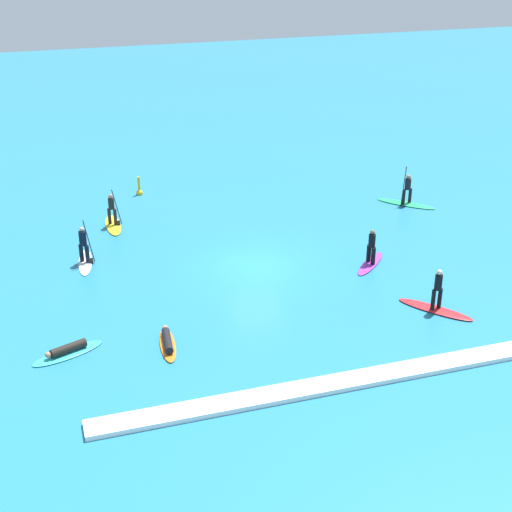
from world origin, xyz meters
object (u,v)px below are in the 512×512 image
at_px(surfer_on_teal_board, 67,351).
at_px(surfer_on_purple_board, 371,256).
at_px(surfer_on_white_board, 84,252).
at_px(surfer_on_green_board, 407,198).
at_px(surfer_on_red_board, 436,302).
at_px(surfer_on_yellow_board, 113,219).
at_px(surfer_on_orange_board, 167,342).
at_px(marker_buoy, 139,191).

bearing_deg(surfer_on_teal_board, surfer_on_purple_board, 173.69).
relative_size(surfer_on_white_board, surfer_on_green_board, 1.02).
xyz_separation_m(surfer_on_red_board, surfer_on_yellow_board, (-11.33, 12.72, -0.03)).
bearing_deg(surfer_on_orange_board, surfer_on_yellow_board, 7.44).
height_order(surfer_on_red_board, surfer_on_green_board, surfer_on_green_board).
bearing_deg(marker_buoy, surfer_on_red_board, -61.15).
distance_m(surfer_on_yellow_board, marker_buoy, 4.63).
bearing_deg(surfer_on_red_board, surfer_on_purple_board, -30.14).
xyz_separation_m(surfer_on_orange_board, surfer_on_teal_board, (-3.61, 0.51, -0.02)).
bearing_deg(surfer_on_purple_board, surfer_on_red_board, -126.61).
xyz_separation_m(surfer_on_white_board, surfer_on_red_board, (13.12, -8.74, -0.14)).
relative_size(surfer_on_orange_board, surfer_on_yellow_board, 0.90).
height_order(surfer_on_teal_board, surfer_on_yellow_board, surfer_on_yellow_board).
bearing_deg(surfer_on_green_board, surfer_on_red_board, 113.12).
relative_size(surfer_on_purple_board, surfer_on_yellow_board, 0.85).
distance_m(surfer_on_orange_board, surfer_on_teal_board, 3.65).
bearing_deg(surfer_on_white_board, surfer_on_red_board, 62.62).
height_order(surfer_on_green_board, surfer_on_yellow_board, surfer_on_green_board).
xyz_separation_m(surfer_on_orange_board, marker_buoy, (1.60, 16.25, 0.06)).
distance_m(surfer_on_red_board, surfer_on_yellow_board, 17.03).
bearing_deg(surfer_on_red_board, surfer_on_teal_board, 47.20).
relative_size(surfer_on_red_board, marker_buoy, 2.54).
relative_size(surfer_on_yellow_board, marker_buoy, 2.44).
xyz_separation_m(surfer_on_red_board, surfer_on_teal_board, (-14.51, 1.13, -0.26)).
distance_m(surfer_on_white_board, marker_buoy, 9.00).
relative_size(surfer_on_white_board, surfer_on_orange_board, 1.14).
bearing_deg(marker_buoy, surfer_on_green_board, -23.34).
xyz_separation_m(surfer_on_white_board, marker_buoy, (3.83, 8.14, -0.31)).
distance_m(surfer_on_white_board, surfer_on_yellow_board, 4.37).
height_order(surfer_on_white_board, surfer_on_red_board, surfer_on_white_board).
relative_size(surfer_on_red_board, surfer_on_orange_board, 1.16).
height_order(surfer_on_purple_board, surfer_on_yellow_board, surfer_on_yellow_board).
xyz_separation_m(surfer_on_green_board, surfer_on_purple_board, (-5.11, -6.26, 0.04)).
bearing_deg(surfer_on_purple_board, surfer_on_white_board, 117.17).
relative_size(surfer_on_orange_board, surfer_on_teal_board, 0.88).
relative_size(surfer_on_white_board, surfer_on_teal_board, 1.01).
bearing_deg(surfer_on_green_board, surfer_on_teal_board, 72.55).
xyz_separation_m(surfer_on_green_board, surfer_on_teal_board, (-18.94, -9.82, -0.27)).
bearing_deg(surfer_on_yellow_board, surfer_on_white_board, -22.91).
bearing_deg(surfer_on_white_board, marker_buoy, 161.09).
distance_m(surfer_on_green_board, surfer_on_orange_board, 18.48).
height_order(surfer_on_yellow_board, marker_buoy, surfer_on_yellow_board).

